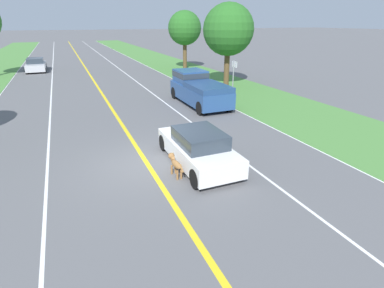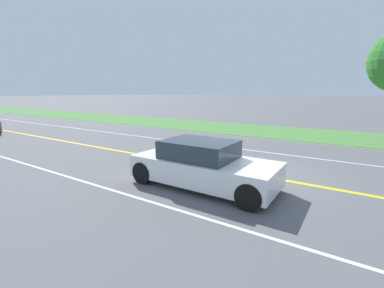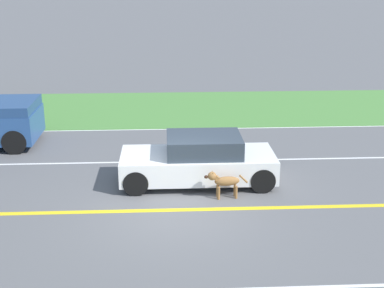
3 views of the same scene
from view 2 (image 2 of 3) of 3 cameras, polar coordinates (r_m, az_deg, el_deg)
name	(u,v)px [view 2 (image 2 of 3)]	position (r m, az deg, el deg)	size (l,w,h in m)	color
ground_plane	(248,174)	(8.97, 12.29, -6.51)	(400.00, 400.00, 0.00)	#5B5B5E
centre_divider_line	(248,174)	(8.97, 12.29, -6.49)	(0.18, 160.00, 0.01)	yellow
lane_edge_line_left	(293,141)	(15.55, 21.50, 0.57)	(0.14, 160.00, 0.01)	white
lane_dash_same_dir	(192,214)	(6.04, -0.03, -15.34)	(0.10, 160.00, 0.01)	white
lane_dash_oncoming	(276,153)	(12.20, 18.15, -2.02)	(0.10, 160.00, 0.01)	white
grass_verge_left	(303,134)	(18.47, 23.40, 2.07)	(6.00, 160.00, 0.03)	#4C843D
ego_car	(203,165)	(7.52, 2.47, -4.71)	(1.82, 4.23, 1.35)	white
dog	(206,160)	(8.77, 3.05, -3.47)	(0.29, 1.16, 0.76)	olive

